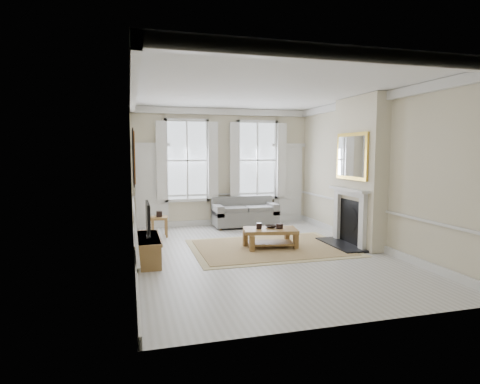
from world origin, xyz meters
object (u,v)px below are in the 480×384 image
object	(u,v)px
coffee_table	(270,232)
sofa	(244,214)
tv_stand	(148,249)
side_table	(159,221)

from	to	relation	value
coffee_table	sofa	bearing A→B (deg)	97.76
sofa	tv_stand	distance (m)	4.22
tv_stand	side_table	bearing A→B (deg)	80.38
side_table	coffee_table	world-z (taller)	side_table
side_table	tv_stand	bearing A→B (deg)	-99.62
sofa	side_table	bearing A→B (deg)	-162.38
side_table	tv_stand	size ratio (longest dim) A/B	0.37
sofa	tv_stand	xyz separation A→B (m)	(-2.87, -3.10, -0.11)
sofa	side_table	world-z (taller)	sofa
coffee_table	tv_stand	distance (m)	2.74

